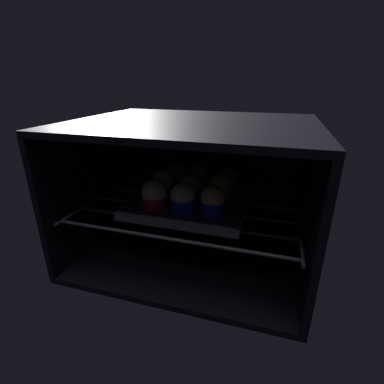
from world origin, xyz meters
TOP-DOWN VIEW (x-y plane):
  - oven_cavity at (0.00, 26.25)cm, footprint 59.00×47.00cm
  - oven_rack at (0.00, 22.00)cm, footprint 54.80×42.00cm
  - baking_tray at (0.00, 21.04)cm, footprint 29.34×29.34cm
  - muffin_row0_col0 at (-7.30, 13.42)cm, footprint 6.23×6.23cm
  - muffin_row0_col1 at (-0.33, 13.58)cm, footprint 5.98×5.98cm
  - muffin_row0_col2 at (7.24, 13.93)cm, footprint 5.79×5.79cm
  - muffin_row1_col0 at (-7.83, 21.14)cm, footprint 5.79×5.79cm
  - muffin_row1_col1 at (-0.16, 20.75)cm, footprint 5.79×5.79cm
  - muffin_row1_col2 at (7.47, 21.15)cm, footprint 6.27×6.27cm
  - muffin_row2_col0 at (-7.11, 28.78)cm, footprint 6.14×6.14cm
  - muffin_row2_col1 at (-0.07, 28.23)cm, footprint 5.79×5.79cm
  - muffin_row2_col2 at (7.89, 28.71)cm, footprint 6.01×6.01cm

SIDE VIEW (x-z plane):
  - oven_rack at x=0.00cm, z-range 13.20..14.00cm
  - baking_tray at x=0.00cm, z-range 13.59..15.79cm
  - oven_cavity at x=0.00cm, z-range -1.50..35.50cm
  - muffin_row0_col1 at x=-0.33cm, z-range 14.93..22.06cm
  - muffin_row2_col0 at x=-7.11cm, z-range 14.96..22.10cm
  - muffin_row0_col2 at x=7.24cm, z-range 14.95..22.21cm
  - muffin_row0_col0 at x=-7.30cm, z-range 14.95..22.29cm
  - muffin_row1_col1 at x=-0.16cm, z-range 14.89..22.40cm
  - muffin_row2_col1 at x=-0.07cm, z-range 14.90..22.70cm
  - muffin_row2_col2 at x=7.89cm, z-range 14.98..22.62cm
  - muffin_row1_col0 at x=-7.83cm, z-range 15.06..22.54cm
  - muffin_row1_col2 at x=7.47cm, z-range 14.80..22.94cm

